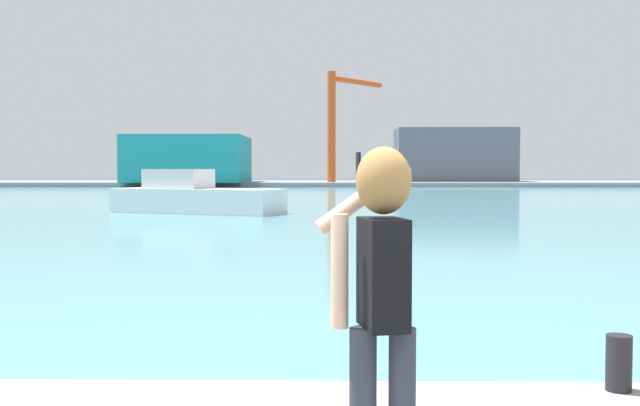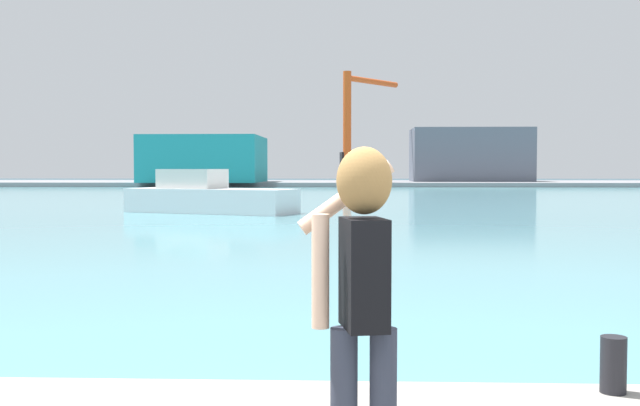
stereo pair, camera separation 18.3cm
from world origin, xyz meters
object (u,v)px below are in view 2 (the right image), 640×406
object	(u,v)px
harbor_bollard	(613,365)
port_crane	(354,114)
warehouse_left	(205,159)
person_photographer	(361,280)
boat_moored	(208,197)
warehouse_right	(470,155)

from	to	relation	value
harbor_bollard	port_crane	xyz separation A→B (m)	(-1.38, 86.47, 8.14)
warehouse_left	person_photographer	bearing A→B (deg)	-78.50
warehouse_left	port_crane	xyz separation A→B (m)	(18.12, 1.44, 5.52)
boat_moored	warehouse_right	size ratio (longest dim) A/B	0.58
port_crane	warehouse_left	bearing A→B (deg)	-175.46
person_photographer	boat_moored	distance (m)	32.16
warehouse_left	port_crane	world-z (taller)	port_crane
person_photographer	port_crane	xyz separation A→B (m)	(0.47, 88.16, 7.28)
warehouse_left	port_crane	size ratio (longest dim) A/B	1.03
harbor_bollard	boat_moored	distance (m)	30.97
person_photographer	warehouse_left	xyz separation A→B (m)	(-17.65, 86.72, 1.76)
person_photographer	warehouse_right	bearing A→B (deg)	-20.66
boat_moored	port_crane	bearing A→B (deg)	104.28
harbor_bollard	warehouse_right	bearing A→B (deg)	81.59
warehouse_left	warehouse_right	distance (m)	33.60
port_crane	warehouse_right	bearing A→B (deg)	17.91
boat_moored	harbor_bollard	bearing A→B (deg)	-52.18
port_crane	harbor_bollard	bearing A→B (deg)	-89.08
person_photographer	boat_moored	bearing A→B (deg)	0.93
warehouse_left	warehouse_right	xyz separation A→B (m)	(33.01, 6.25, 0.61)
harbor_bollard	port_crane	bearing A→B (deg)	90.92
warehouse_right	warehouse_left	bearing A→B (deg)	-169.28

